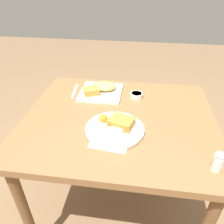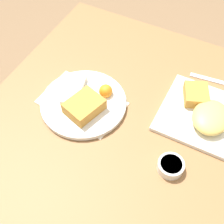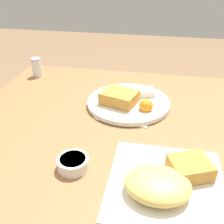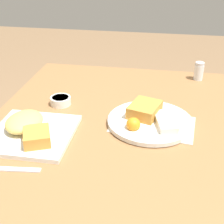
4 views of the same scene
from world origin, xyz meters
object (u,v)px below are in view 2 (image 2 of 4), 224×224
(plate_square_near, at_px, (204,113))
(butter_knife, at_px, (216,81))
(sauce_ramekin, at_px, (171,166))
(plate_oval_far, at_px, (84,102))

(plate_square_near, distance_m, butter_knife, 0.17)
(sauce_ramekin, bearing_deg, plate_oval_far, 75.59)
(plate_square_near, xyz_separation_m, sauce_ramekin, (-0.21, 0.03, -0.01))
(plate_square_near, bearing_deg, plate_oval_far, 110.30)
(plate_square_near, bearing_deg, sauce_ramekin, 172.76)
(plate_square_near, height_order, plate_oval_far, plate_square_near)
(sauce_ramekin, bearing_deg, plate_square_near, -7.24)
(plate_oval_far, bearing_deg, sauce_ramekin, -104.41)
(plate_oval_far, xyz_separation_m, butter_knife, (0.30, -0.35, -0.02))
(plate_square_near, height_order, sauce_ramekin, plate_square_near)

